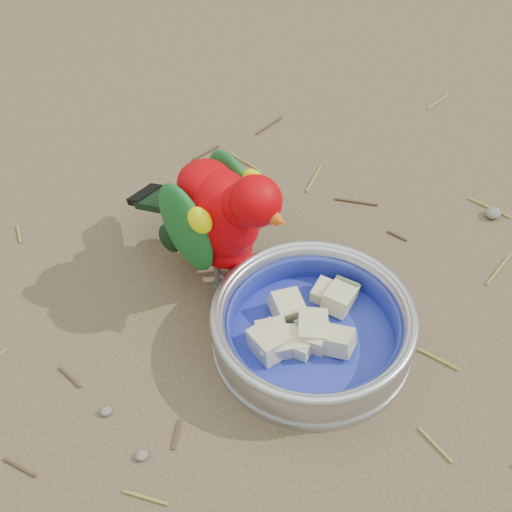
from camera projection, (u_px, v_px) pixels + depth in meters
ground at (353, 347)px, 0.94m from camera, size 60.00×60.00×0.00m
food_bowl at (312, 342)px, 0.93m from camera, size 0.24×0.24×0.02m
bowl_wall at (313, 326)px, 0.91m from camera, size 0.24×0.24×0.04m
fruit_wedges at (313, 330)px, 0.91m from camera, size 0.14×0.14×0.03m
lory_parrot at (220, 224)px, 0.95m from camera, size 0.16×0.25×0.19m
ground_debris at (364, 325)px, 0.96m from camera, size 0.90×0.80×0.01m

